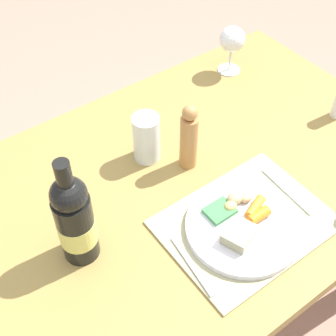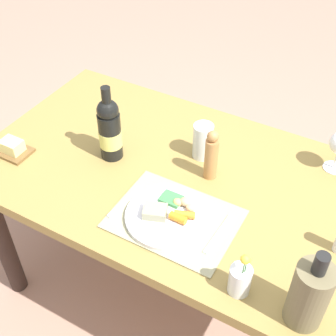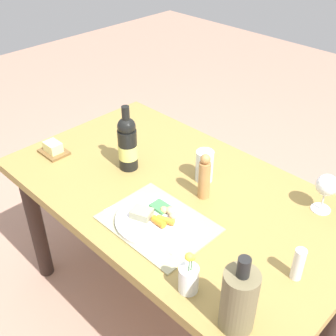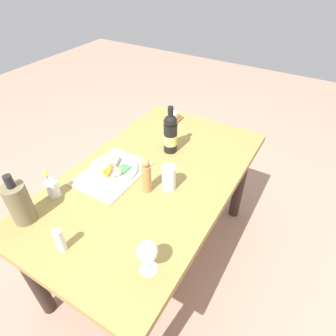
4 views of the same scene
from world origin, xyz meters
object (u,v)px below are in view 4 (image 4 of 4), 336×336
Objects in this scene: dinner_plate at (113,169)px; pepper_mill at (147,176)px; dining_table at (152,190)px; flower_vase at (53,187)px; wine_glass at (147,252)px; cooler_bottle at (19,203)px; salt_shaker at (60,240)px; wine_bottle at (170,134)px; fork at (129,155)px; water_tumbler at (169,179)px; butter_dish at (173,117)px; knife at (95,189)px.

pepper_mill is (0.03, 0.25, 0.08)m from dinner_plate.
dining_table is 8.83× the size of flower_vase.
pepper_mill reaches higher than wine_glass.
cooler_bottle reaches higher than salt_shaker.
dinner_plate is (0.07, -0.20, 0.12)m from dining_table.
wine_bottle is (-0.34, 0.17, 0.10)m from dinner_plate.
fork is at bearing 164.87° from flower_vase.
wine_glass is 1.34× the size of salt_shaker.
dinner_plate is 1.03× the size of cooler_bottle.
water_tumbler is at bearing 138.44° from cooler_bottle.
fork is at bearing -167.08° from salt_shaker.
butter_dish is at bearing -161.17° from dining_table.
knife is (0.24, -0.19, 0.11)m from dining_table.
salt_shaker is at bearing 15.62° from dinner_plate.
pepper_mill reaches higher than dinner_plate.
salt_shaker is (1.18, 0.14, 0.04)m from butter_dish.
knife is at bearing -37.79° from dining_table.
butter_dish is 1.19m from salt_shaker.
butter_dish is 1.09× the size of salt_shaker.
pepper_mill is (-0.14, 0.23, 0.09)m from knife.
salt_shaker is at bearing -19.14° from water_tumbler.
dining_table is at bearing 137.81° from flower_vase.
wine_bottle reaches higher than pepper_mill.
pepper_mill is 0.45m from wine_glass.
wine_glass is at bearing 67.32° from knife.
dinner_plate is 2.30× the size of salt_shaker.
wine_glass is 0.60× the size of cooler_bottle.
butter_dish reaches higher than dining_table.
butter_dish is (-0.51, 0.01, 0.01)m from fork.
dining_table is 11.30× the size of butter_dish.
flower_vase is (0.13, -0.15, 0.05)m from knife.
butter_dish is at bearing -173.17° from salt_shaker.
dining_table is at bearing -147.74° from wine_glass.
butter_dish is (-0.70, -0.25, -0.07)m from pepper_mill.
salt_shaker is at bearing 19.65° from fork.
water_tumbler is at bearing -159.16° from wine_glass.
dinner_plate is at bearing -171.82° from knife.
salt_shaker is at bearing 53.04° from flower_vase.
wine_glass is at bearing 20.84° from water_tumbler.
pepper_mill is at bearing 140.02° from cooler_bottle.
water_tumbler reaches higher than knife.
butter_dish is at bearing -154.82° from wine_glass.
wine_glass is at bearing 34.53° from pepper_mill.
cooler_bottle is 2.23× the size of salt_shaker.
dining_table is 10.59× the size of water_tumbler.
fork is at bearing -45.90° from wine_bottle.
wine_bottle is (-0.51, 0.16, 0.11)m from knife.
flower_vase is 1.28× the size of butter_dish.
cooler_bottle is 0.28m from salt_shaker.
butter_dish is 0.49× the size of cooler_bottle.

